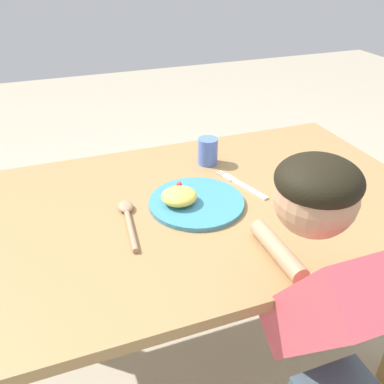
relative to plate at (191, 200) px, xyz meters
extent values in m
plane|color=#ADA18A|center=(0.04, 0.00, -0.69)|extent=(8.00, 8.00, 0.00)
cube|color=#997748|center=(0.04, 0.00, -0.03)|extent=(1.33, 0.83, 0.03)
cube|color=olive|center=(-0.55, 0.34, -0.37)|extent=(0.07, 0.07, 0.65)
cube|color=olive|center=(0.63, 0.34, -0.37)|extent=(0.07, 0.07, 0.65)
cylinder|color=teal|center=(0.02, 0.00, -0.01)|extent=(0.27, 0.27, 0.01)
ellipsoid|color=#F2D051|center=(-0.03, 0.00, 0.02)|extent=(0.10, 0.10, 0.04)
ellipsoid|color=red|center=(-0.01, 0.07, 0.01)|extent=(0.02, 0.03, 0.03)
ellipsoid|color=red|center=(-0.04, 0.05, 0.01)|extent=(0.04, 0.04, 0.03)
ellipsoid|color=red|center=(-0.05, 0.03, 0.01)|extent=(0.04, 0.04, 0.02)
cube|color=silver|center=(0.20, 0.02, -0.01)|extent=(0.06, 0.14, 0.01)
cube|color=silver|center=(0.17, 0.10, -0.01)|extent=(0.03, 0.04, 0.01)
cylinder|color=silver|center=(0.17, 0.14, -0.01)|extent=(0.01, 0.03, 0.00)
cylinder|color=silver|center=(0.16, 0.14, -0.01)|extent=(0.01, 0.03, 0.00)
cylinder|color=silver|center=(0.15, 0.13, -0.01)|extent=(0.01, 0.03, 0.00)
cylinder|color=tan|center=(-0.19, -0.07, -0.01)|extent=(0.03, 0.17, 0.02)
ellipsoid|color=tan|center=(-0.18, 0.04, 0.00)|extent=(0.05, 0.06, 0.02)
cylinder|color=#5474CF|center=(0.14, 0.23, 0.03)|extent=(0.07, 0.07, 0.09)
cube|color=#CC4C59|center=(0.11, -0.48, 0.00)|extent=(0.15, 0.29, 0.35)
sphere|color=tan|center=(0.11, -0.39, 0.21)|extent=(0.16, 0.16, 0.16)
ellipsoid|color=black|center=(0.11, -0.39, 0.25)|extent=(0.17, 0.17, 0.09)
cylinder|color=tan|center=(0.11, -0.29, 0.01)|extent=(0.04, 0.20, 0.04)
camera|label=1|loc=(-0.35, -0.95, 0.63)|focal=38.97mm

